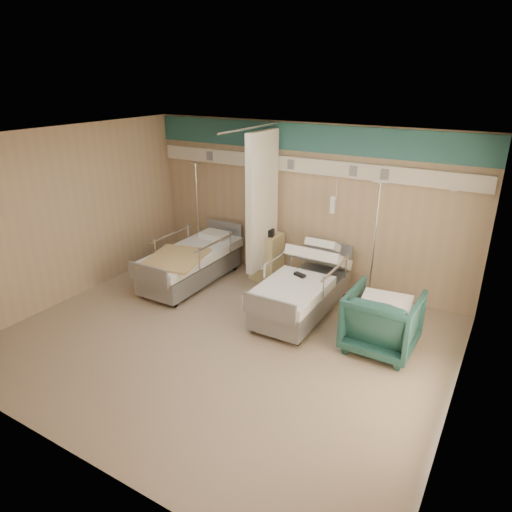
# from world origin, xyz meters

# --- Properties ---
(ground) EXTENTS (6.00, 5.00, 0.00)m
(ground) POSITION_xyz_m (0.00, 0.00, 0.00)
(ground) COLOR #85705C
(ground) RESTS_ON ground
(room_walls) EXTENTS (6.04, 5.04, 2.82)m
(room_walls) POSITION_xyz_m (-0.03, 0.25, 1.86)
(room_walls) COLOR tan
(room_walls) RESTS_ON ground
(bed_right) EXTENTS (1.00, 2.16, 0.63)m
(bed_right) POSITION_xyz_m (0.60, 1.30, 0.32)
(bed_right) COLOR white
(bed_right) RESTS_ON ground
(bed_left) EXTENTS (1.00, 2.16, 0.63)m
(bed_left) POSITION_xyz_m (-1.60, 1.30, 0.32)
(bed_left) COLOR white
(bed_left) RESTS_ON ground
(bedside_cabinet) EXTENTS (0.50, 0.48, 0.85)m
(bedside_cabinet) POSITION_xyz_m (-0.55, 2.20, 0.42)
(bedside_cabinet) COLOR #CDBC80
(bedside_cabinet) RESTS_ON ground
(visitor_armchair) EXTENTS (0.93, 0.95, 0.86)m
(visitor_armchair) POSITION_xyz_m (1.96, 0.93, 0.43)
(visitor_armchair) COLOR #1B4540
(visitor_armchair) RESTS_ON ground
(waffle_blanket) EXTENTS (0.71, 0.65, 0.07)m
(waffle_blanket) POSITION_xyz_m (1.99, 0.93, 0.89)
(waffle_blanket) COLOR silver
(waffle_blanket) RESTS_ON visitor_armchair
(iv_stand_right) EXTENTS (0.36, 0.36, 2.04)m
(iv_stand_right) POSITION_xyz_m (1.41, 2.16, 0.42)
(iv_stand_right) COLOR silver
(iv_stand_right) RESTS_ON ground
(iv_stand_left) EXTENTS (0.36, 0.36, 2.00)m
(iv_stand_left) POSITION_xyz_m (-2.08, 2.19, 0.41)
(iv_stand_left) COLOR silver
(iv_stand_left) RESTS_ON ground
(call_remote) EXTENTS (0.21, 0.14, 0.04)m
(call_remote) POSITION_xyz_m (0.56, 1.28, 0.65)
(call_remote) COLOR black
(call_remote) RESTS_ON bed_right
(tan_blanket) EXTENTS (1.12, 1.28, 0.04)m
(tan_blanket) POSITION_xyz_m (-1.54, 0.84, 0.65)
(tan_blanket) COLOR tan
(tan_blanket) RESTS_ON bed_left
(toiletry_bag) EXTENTS (0.26, 0.20, 0.13)m
(toiletry_bag) POSITION_xyz_m (-0.49, 2.11, 0.91)
(toiletry_bag) COLOR black
(toiletry_bag) RESTS_ON bedside_cabinet
(white_cup) EXTENTS (0.11, 0.11, 0.12)m
(white_cup) POSITION_xyz_m (-0.59, 2.24, 0.91)
(white_cup) COLOR white
(white_cup) RESTS_ON bedside_cabinet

